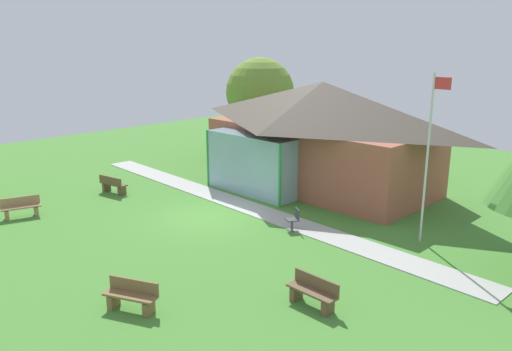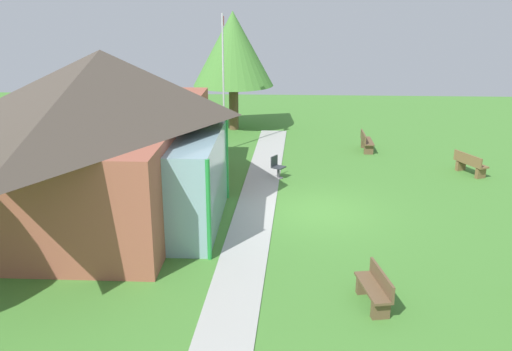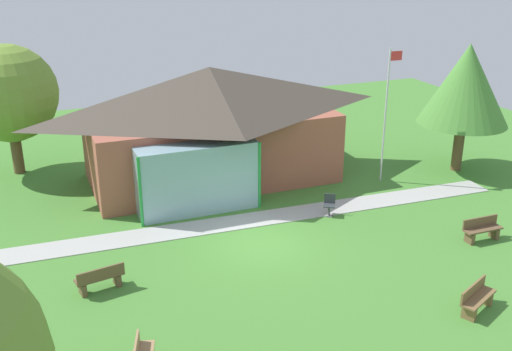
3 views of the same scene
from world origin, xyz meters
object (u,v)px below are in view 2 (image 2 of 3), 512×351
object	(u,v)px
pavilion	(110,127)
bench_lawn_far_right	(366,142)
patio_chair_lawn_spare	(277,167)
tree_east_hedge	(233,49)
bench_mid_left	(375,289)
flagpole	(223,77)
bench_front_right	(470,164)

from	to	relation	value
pavilion	bench_lawn_far_right	xyz separation A→B (m)	(7.30, -9.36, -2.27)
patio_chair_lawn_spare	tree_east_hedge	bearing A→B (deg)	-132.27
bench_mid_left	tree_east_hedge	bearing A→B (deg)	4.97
bench_lawn_far_right	patio_chair_lawn_spare	xyz separation A→B (m)	(-4.12, 3.96, 0.01)
tree_east_hedge	bench_mid_left	bearing A→B (deg)	-164.71
bench_mid_left	pavilion	bearing A→B (deg)	41.61
tree_east_hedge	flagpole	bearing A→B (deg)	179.03
bench_mid_left	bench_front_right	bearing A→B (deg)	-37.57
bench_lawn_far_right	patio_chair_lawn_spare	distance (m)	5.72
pavilion	bench_lawn_far_right	bearing A→B (deg)	-52.03
flagpole	pavilion	bearing A→B (deg)	157.51
pavilion	bench_lawn_far_right	size ratio (longest dim) A/B	7.78
pavilion	tree_east_hedge	size ratio (longest dim) A/B	1.96
bench_front_right	patio_chair_lawn_spare	size ratio (longest dim) A/B	1.80
bench_lawn_far_right	bench_front_right	world-z (taller)	same
patio_chair_lawn_spare	bench_front_right	bearing A→B (deg)	127.62
tree_east_hedge	bench_lawn_far_right	bearing A→B (deg)	-121.98
bench_lawn_far_right	tree_east_hedge	distance (m)	8.33
bench_lawn_far_right	patio_chair_lawn_spare	size ratio (longest dim) A/B	1.75
pavilion	bench_mid_left	size ratio (longest dim) A/B	7.52
flagpole	bench_front_right	xyz separation A→B (m)	(-3.14, -10.00, -2.90)
flagpole	bench_mid_left	xyz separation A→B (m)	(-13.22, -4.81, -2.90)
tree_east_hedge	patio_chair_lawn_spare	bearing A→B (deg)	-163.64
flagpole	patio_chair_lawn_spare	distance (m)	5.47
flagpole	patio_chair_lawn_spare	bearing A→B (deg)	-148.39
flagpole	tree_east_hedge	world-z (taller)	flagpole
pavilion	patio_chair_lawn_spare	size ratio (longest dim) A/B	13.60
patio_chair_lawn_spare	bench_mid_left	bearing A→B (deg)	45.73
patio_chair_lawn_spare	pavilion	bearing A→B (deg)	-28.14
bench_mid_left	tree_east_hedge	distance (m)	18.35
pavilion	bench_mid_left	xyz separation A→B (m)	(-6.08, -7.77, -2.27)
patio_chair_lawn_spare	tree_east_hedge	size ratio (longest dim) A/B	0.14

